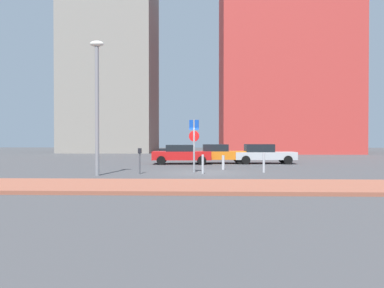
{
  "coord_description": "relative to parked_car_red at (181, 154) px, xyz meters",
  "views": [
    {
      "loc": [
        0.15,
        -21.28,
        1.89
      ],
      "look_at": [
        -0.67,
        2.6,
        1.56
      ],
      "focal_mm": 36.14,
      "sensor_mm": 36.0,
      "label": 1
    }
  ],
  "objects": [
    {
      "name": "ground_plane",
      "position": [
        1.62,
        -7.36,
        -0.75
      ],
      "size": [
        120.0,
        120.0,
        0.0
      ],
      "primitive_type": "plane",
      "color": "#424244"
    },
    {
      "name": "sidewalk_brick",
      "position": [
        1.62,
        -13.91,
        -0.68
      ],
      "size": [
        40.0,
        4.01,
        0.14
      ],
      "primitive_type": "cube",
      "color": "#93513D",
      "rests_on": "ground"
    },
    {
      "name": "parked_car_red",
      "position": [
        0.0,
        0.0,
        0.0
      ],
      "size": [
        4.4,
        2.22,
        1.43
      ],
      "color": "red",
      "rests_on": "ground"
    },
    {
      "name": "parked_car_orange",
      "position": [
        2.81,
        0.7,
        -0.0
      ],
      "size": [
        4.36,
        2.08,
        1.46
      ],
      "color": "orange",
      "rests_on": "ground"
    },
    {
      "name": "parked_car_silver",
      "position": [
        6.15,
        0.64,
        0.0
      ],
      "size": [
        4.6,
        2.06,
        1.47
      ],
      "color": "#B7BABF",
      "rests_on": "ground"
    },
    {
      "name": "parking_sign_post",
      "position": [
        1.15,
        -7.16,
        1.11
      ],
      "size": [
        0.58,
        0.2,
        2.96
      ],
      "color": "gray",
      "rests_on": "ground"
    },
    {
      "name": "parking_meter",
      "position": [
        -1.72,
        -8.14,
        0.14
      ],
      "size": [
        0.18,
        0.14,
        1.38
      ],
      "color": "#4C4C51",
      "rests_on": "ground"
    },
    {
      "name": "street_lamp",
      "position": [
        -3.74,
        -9.13,
        3.3
      ],
      "size": [
        0.7,
        0.36,
        6.87
      ],
      "color": "gray",
      "rests_on": "ground"
    },
    {
      "name": "traffic_bollard_near",
      "position": [
        2.86,
        -5.26,
        -0.31
      ],
      "size": [
        0.17,
        0.17,
        0.88
      ],
      "primitive_type": "cylinder",
      "color": "#B7B7BC",
      "rests_on": "ground"
    },
    {
      "name": "traffic_bollard_mid",
      "position": [
        1.64,
        -7.9,
        -0.23
      ],
      "size": [
        0.12,
        0.12,
        1.03
      ],
      "primitive_type": "cylinder",
      "color": "#B7B7BC",
      "rests_on": "ground"
    },
    {
      "name": "traffic_bollard_far",
      "position": [
        5.04,
        -7.02,
        -0.21
      ],
      "size": [
        0.13,
        0.13,
        1.08
      ],
      "primitive_type": "cylinder",
      "color": "#B7B7BC",
      "rests_on": "ground"
    },
    {
      "name": "building_colorful_midrise",
      "position": [
        12.37,
        25.06,
        11.12
      ],
      "size": [
        16.87,
        16.0,
        23.73
      ],
      "primitive_type": "cube",
      "color": "#BF3833",
      "rests_on": "ground"
    },
    {
      "name": "building_under_construction",
      "position": [
        -11.36,
        24.96,
        11.44
      ],
      "size": [
        12.1,
        10.59,
        24.39
      ],
      "primitive_type": "cube",
      "color": "gray",
      "rests_on": "ground"
    }
  ]
}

